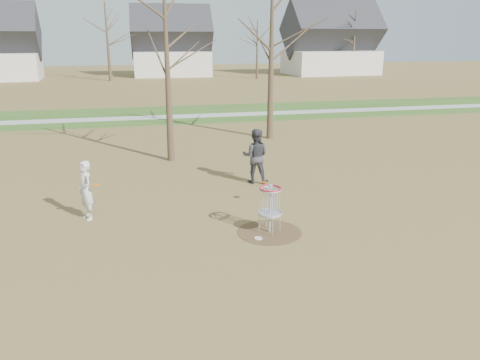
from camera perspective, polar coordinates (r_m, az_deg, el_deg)
name	(u,v)px	position (r m, az deg, el deg)	size (l,w,h in m)	color
ground	(269,232)	(13.08, 3.61, -6.37)	(160.00, 160.00, 0.00)	brown
green_band	(185,114)	(33.08, -6.69, 8.00)	(160.00, 8.00, 0.01)	#2D5119
footpath	(187,116)	(32.10, -6.50, 7.75)	(160.00, 1.50, 0.01)	#9E9E99
dirt_circle	(269,232)	(13.07, 3.61, -6.35)	(1.80, 1.80, 0.01)	#47331E
player_standing	(86,190)	(14.40, -18.28, -1.22)	(0.65, 0.42, 1.77)	silver
player_throwing	(255,156)	(17.13, 1.90, 2.94)	(0.98, 0.76, 2.01)	#36363B
disc_grounded	(258,238)	(12.64, 2.23, -7.10)	(0.22, 0.22, 0.02)	silver
discs_in_play	(188,183)	(14.27, -6.34, -0.42)	(5.30, 0.52, 0.42)	#E9580C
disc_golf_basket	(270,201)	(12.74, 3.69, -2.60)	(0.64, 0.64, 1.35)	#9EA3AD
bare_trees	(185,34)	(47.56, -6.76, 17.23)	(52.62, 44.98, 9.00)	#382B1E
houses_row	(190,49)	(64.54, -6.07, 15.59)	(56.51, 10.01, 7.26)	silver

